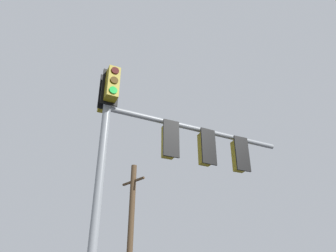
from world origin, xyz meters
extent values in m
cylinder|color=gray|center=(0.38, 0.31, 3.37)|extent=(0.20, 0.20, 6.74)
cylinder|color=gray|center=(-1.05, 2.48, 6.12)|extent=(2.98, 4.42, 0.14)
cube|color=olive|center=(0.13, 0.14, 6.67)|extent=(0.42, 0.42, 0.90)
cube|color=black|center=(0.27, 0.24, 6.67)|extent=(0.28, 0.39, 1.04)
cylinder|color=#360503|center=(-0.01, 0.05, 6.97)|extent=(0.14, 0.18, 0.20)
cylinder|color=#3C2703|center=(-0.01, 0.05, 6.67)|extent=(0.14, 0.18, 0.20)
cylinder|color=green|center=(-0.01, 0.05, 6.37)|extent=(0.14, 0.18, 0.20)
cube|color=olive|center=(0.63, 0.47, 6.67)|extent=(0.42, 0.42, 0.90)
cube|color=black|center=(0.49, 0.38, 6.67)|extent=(0.28, 0.39, 1.04)
cylinder|color=#360503|center=(0.77, 0.57, 6.97)|extent=(0.14, 0.18, 0.20)
cylinder|color=#3C2703|center=(0.77, 0.57, 6.67)|extent=(0.14, 0.18, 0.20)
cylinder|color=green|center=(0.77, 0.57, 6.37)|extent=(0.14, 0.18, 0.20)
cube|color=olive|center=(-0.56, 1.73, 5.57)|extent=(0.41, 0.41, 0.90)
cube|color=black|center=(-0.41, 1.82, 5.57)|extent=(0.26, 0.40, 1.04)
cylinder|color=#360503|center=(-0.70, 1.65, 5.87)|extent=(0.13, 0.19, 0.20)
cylinder|color=#3C2703|center=(-0.70, 1.65, 5.57)|extent=(0.13, 0.19, 0.20)
cylinder|color=green|center=(-0.70, 1.65, 5.27)|extent=(0.13, 0.19, 0.20)
cube|color=olive|center=(-1.16, 2.65, 5.57)|extent=(0.42, 0.42, 0.90)
cube|color=black|center=(-1.02, 2.75, 5.57)|extent=(0.28, 0.39, 1.04)
cylinder|color=#360503|center=(-1.30, 2.56, 5.87)|extent=(0.14, 0.18, 0.20)
cylinder|color=#3C2703|center=(-1.30, 2.56, 5.57)|extent=(0.14, 0.18, 0.20)
cylinder|color=green|center=(-1.30, 2.56, 5.27)|extent=(0.14, 0.18, 0.20)
cube|color=olive|center=(-1.77, 3.57, 5.57)|extent=(0.41, 0.41, 0.90)
cube|color=black|center=(-1.62, 3.66, 5.57)|extent=(0.26, 0.40, 1.04)
cylinder|color=#360503|center=(-1.91, 3.48, 5.87)|extent=(0.13, 0.19, 0.20)
cylinder|color=#3C2703|center=(-1.91, 3.48, 5.57)|extent=(0.13, 0.19, 0.20)
cylinder|color=green|center=(-1.91, 3.48, 5.27)|extent=(0.13, 0.19, 0.20)
cylinder|color=#4C3823|center=(-12.72, -2.28, 5.08)|extent=(0.35, 0.35, 10.15)
cube|color=#4C3823|center=(-12.72, -2.28, 9.08)|extent=(1.23, 1.68, 0.12)
camera|label=1|loc=(7.30, 2.85, 1.56)|focal=36.60mm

